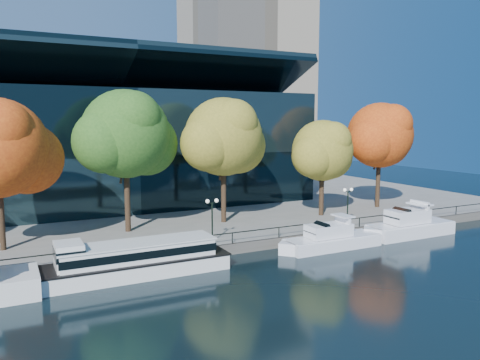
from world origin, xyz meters
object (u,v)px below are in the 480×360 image
lamp_2 (348,198)px  tree_5 (381,137)px  cruiser_near (329,239)px  tree_3 (225,139)px  tree_2 (127,136)px  tree_4 (324,152)px  lamp_1 (212,210)px  tour_boat (126,260)px  cruiser_far (407,225)px

lamp_2 → tree_5: bearing=32.1°
cruiser_near → tree_3: 15.69m
tree_2 → tree_5: bearing=-1.6°
lamp_2 → tree_4: bearing=80.8°
tree_5 → tree_4: bearing=-173.4°
lamp_1 → tree_4: bearing=18.6°
tree_5 → lamp_1: bearing=-165.7°
tour_boat → cruiser_near: bearing=-1.7°
tour_boat → tree_2: size_ratio=1.19×
lamp_2 → cruiser_near: bearing=-144.1°
tour_boat → cruiser_far: 29.66m
cruiser_far → tour_boat: bearing=179.4°
tree_2 → lamp_1: (5.78, -7.69, -6.70)m
cruiser_far → lamp_1: 21.40m
tour_boat → tree_2: bearing=75.0°
tour_boat → lamp_1: bearing=21.1°
cruiser_far → tree_3: tree_3 is taller
cruiser_near → lamp_1: bearing=159.3°
tour_boat → cruiser_far: (29.65, -0.29, -0.20)m
cruiser_far → tree_5: tree_5 is taller
tree_4 → tree_3: bearing=171.7°
tree_4 → lamp_2: (-0.91, -5.64, -4.58)m
tree_4 → tree_5: tree_5 is taller
lamp_1 → tree_2: bearing=126.9°
tree_4 → tour_boat: bearing=-160.5°
tree_4 → tree_5: bearing=6.6°
lamp_2 → tree_3: bearing=146.2°
lamp_2 → tour_boat: bearing=-172.2°
cruiser_far → tree_2: bearing=156.9°
tour_boat → lamp_1: 9.74m
lamp_1 → cruiser_near: bearing=-20.7°
tree_4 → lamp_2: 7.32m
cruiser_far → tree_2: tree_2 is taller
lamp_1 → lamp_2: (15.86, 0.00, 0.00)m
cruiser_far → tree_3: (-16.10, 11.07, 9.09)m
tree_4 → tree_5: (9.92, 1.15, 1.61)m
cruiser_far → tree_5: bearing=61.0°
tree_3 → tree_4: tree_3 is taller
cruiser_far → tree_4: tree_4 is taller
cruiser_near → lamp_1: size_ratio=2.69×
tree_3 → lamp_2: 14.72m
tour_boat → tree_3: tree_3 is taller
cruiser_far → tree_4: 12.59m
cruiser_far → lamp_2: size_ratio=2.80×
tree_5 → lamp_1: 28.23m
tour_boat → lamp_2: (24.62, 3.38, 2.61)m
tree_5 → tree_3: bearing=178.4°
cruiser_near → tree_3: size_ratio=0.79×
tree_4 → lamp_1: 18.27m
tree_2 → cruiser_near: bearing=-35.7°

